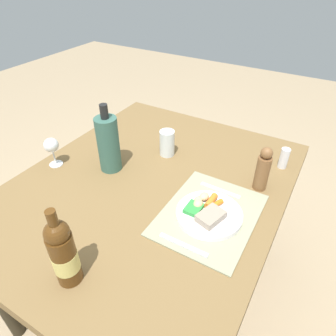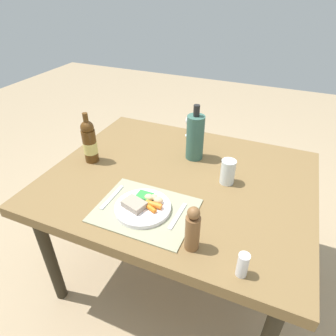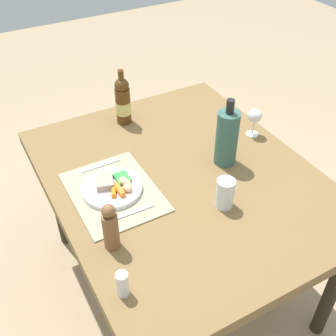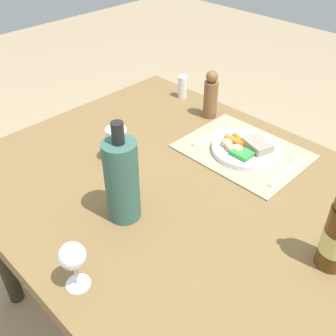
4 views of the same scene
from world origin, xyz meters
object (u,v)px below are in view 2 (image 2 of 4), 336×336
dining_table (179,188)px  cooler_bottle (195,137)px  water_tumbler (228,173)px  dinner_plate (143,206)px  knife (178,216)px  salt_shaker (243,265)px  fork (112,197)px  pepper_mill (193,229)px  wine_glass (191,122)px  wine_bottle (90,142)px

dining_table → cooler_bottle: size_ratio=4.24×
dining_table → water_tumbler: 0.27m
dinner_plate → knife: size_ratio=1.42×
cooler_bottle → salt_shaker: cooler_bottle is taller
knife → salt_shaker: salt_shaker is taller
fork → salt_shaker: bearing=-15.6°
dinner_plate → pepper_mill: 0.30m
dining_table → wine_glass: 0.49m
fork → knife: size_ratio=1.05×
cooler_bottle → water_tumbler: (0.22, -0.16, -0.07)m
dining_table → wine_glass: (-0.10, 0.45, 0.17)m
knife → pepper_mill: 0.19m
dining_table → water_tumbler: size_ratio=10.49×
dinner_plate → cooler_bottle: 0.52m
fork → pepper_mill: 0.46m
fork → wine_glass: (0.12, 0.73, 0.09)m
dining_table → wine_bottle: (-0.50, -0.04, 0.19)m
fork → knife: same height
dinner_plate → cooler_bottle: (0.06, 0.50, 0.11)m
salt_shaker → wine_glass: (-0.51, 0.90, 0.05)m
dinner_plate → fork: (-0.17, 0.01, -0.01)m
wine_bottle → water_tumbler: (0.73, 0.09, -0.06)m
pepper_mill → cooler_bottle: size_ratio=0.63×
water_tumbler → cooler_bottle: bearing=144.6°
knife → water_tumbler: water_tumbler is taller
cooler_bottle → knife: bearing=-79.1°
salt_shaker → dining_table: bearing=131.8°
wine_glass → pepper_mill: bearing=-70.1°
wine_bottle → salt_shaker: size_ratio=2.91×
dining_table → knife: 0.31m
pepper_mill → wine_bottle: (-0.71, 0.37, 0.02)m
dinner_plate → water_tumbler: (0.29, 0.34, 0.03)m
pepper_mill → cooler_bottle: bearing=108.1°
knife → wine_bottle: bearing=159.9°
knife → pepper_mill: size_ratio=0.88×
wine_glass → knife: bearing=-74.5°
cooler_bottle → wine_bottle: 0.57m
pepper_mill → wine_glass: size_ratio=1.42×
dining_table → cooler_bottle: bearing=87.8°
dinner_plate → water_tumbler: 0.45m
fork → dinner_plate: bearing=-4.8°
dining_table → pepper_mill: (0.21, -0.41, 0.16)m
water_tumbler → dining_table: bearing=-167.9°
dinner_plate → knife: (0.16, 0.02, -0.01)m
dining_table → fork: 0.37m
fork → cooler_bottle: bearing=64.9°
water_tumbler → wine_glass: (-0.33, 0.40, 0.04)m
fork → salt_shaker: salt_shaker is taller
salt_shaker → wine_bottle: bearing=155.5°
dinner_plate → salt_shaker: (0.46, -0.16, 0.03)m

